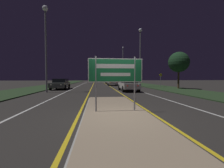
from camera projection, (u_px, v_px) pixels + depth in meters
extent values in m
plane|color=#282623|center=(117.00, 116.00, 6.14)|extent=(160.00, 160.00, 0.00)
cube|color=#999993|center=(115.00, 113.00, 6.66)|extent=(2.81, 9.79, 0.05)
cube|color=gray|center=(115.00, 112.00, 6.66)|extent=(2.69, 9.67, 0.10)
cube|color=#23381E|center=(44.00, 87.00, 25.03)|extent=(5.00, 100.00, 0.08)
cube|color=#23381E|center=(154.00, 86.00, 27.00)|extent=(5.00, 100.00, 0.08)
cube|color=gold|center=(93.00, 85.00, 30.82)|extent=(0.12, 70.00, 0.01)
cube|color=gold|center=(108.00, 85.00, 31.15)|extent=(0.12, 70.00, 0.01)
cube|color=silver|center=(80.00, 85.00, 30.55)|extent=(0.12, 70.00, 0.01)
cube|color=silver|center=(121.00, 85.00, 31.42)|extent=(0.12, 70.00, 0.01)
cube|color=silver|center=(65.00, 85.00, 30.24)|extent=(0.10, 70.00, 0.01)
cube|color=silver|center=(134.00, 85.00, 31.73)|extent=(0.10, 70.00, 0.01)
cylinder|color=gray|center=(96.00, 84.00, 6.52)|extent=(0.07, 0.07, 2.42)
cylinder|color=gray|center=(135.00, 84.00, 6.70)|extent=(0.07, 0.07, 2.42)
cube|color=#19703D|center=(116.00, 70.00, 6.58)|extent=(2.40, 0.04, 1.04)
cube|color=white|center=(116.00, 70.00, 6.56)|extent=(2.40, 0.00, 1.04)
cube|color=#19703D|center=(116.00, 70.00, 6.56)|extent=(2.33, 0.01, 0.98)
cube|color=white|center=(116.00, 66.00, 6.55)|extent=(1.68, 0.01, 0.19)
cube|color=white|center=(116.00, 74.00, 6.56)|extent=(1.32, 0.01, 0.15)
cylinder|color=gray|center=(46.00, 52.00, 15.84)|extent=(0.18, 0.18, 8.66)
sphere|color=white|center=(45.00, 8.00, 15.65)|extent=(0.59, 0.59, 0.59)
cylinder|color=gray|center=(140.00, 59.00, 24.87)|extent=(0.18, 0.18, 9.25)
sphere|color=white|center=(140.00, 30.00, 24.67)|extent=(0.58, 0.58, 0.58)
cylinder|color=gray|center=(123.00, 66.00, 42.34)|extent=(0.18, 0.18, 9.88)
sphere|color=white|center=(123.00, 48.00, 42.12)|extent=(0.47, 0.47, 0.47)
cube|color=silver|center=(128.00, 86.00, 17.57)|extent=(1.76, 4.45, 0.60)
cube|color=black|center=(129.00, 81.00, 17.28)|extent=(1.55, 2.32, 0.49)
sphere|color=red|center=(128.00, 86.00, 15.32)|extent=(0.14, 0.14, 0.14)
sphere|color=red|center=(138.00, 86.00, 15.43)|extent=(0.14, 0.14, 0.14)
cylinder|color=black|center=(119.00, 87.00, 18.87)|extent=(0.22, 0.71, 0.71)
cylinder|color=black|center=(132.00, 87.00, 19.04)|extent=(0.22, 0.71, 0.71)
cylinder|color=black|center=(123.00, 89.00, 16.13)|extent=(0.22, 0.71, 0.71)
cylinder|color=black|center=(138.00, 89.00, 16.30)|extent=(0.22, 0.71, 0.71)
cube|color=silver|center=(112.00, 82.00, 30.29)|extent=(1.82, 4.56, 0.56)
cube|color=black|center=(113.00, 80.00, 29.99)|extent=(1.61, 2.37, 0.44)
sphere|color=red|center=(111.00, 82.00, 27.98)|extent=(0.14, 0.14, 0.14)
sphere|color=red|center=(117.00, 82.00, 28.09)|extent=(0.14, 0.14, 0.14)
cylinder|color=black|center=(108.00, 84.00, 31.61)|extent=(0.22, 0.65, 0.65)
cylinder|color=black|center=(116.00, 84.00, 31.79)|extent=(0.22, 0.65, 0.65)
cylinder|color=black|center=(109.00, 84.00, 28.80)|extent=(0.22, 0.65, 0.65)
cylinder|color=black|center=(118.00, 84.00, 28.98)|extent=(0.22, 0.65, 0.65)
cube|color=#B7B7BC|center=(109.00, 81.00, 38.93)|extent=(1.73, 4.53, 0.58)
cube|color=black|center=(109.00, 79.00, 38.64)|extent=(1.52, 2.36, 0.47)
sphere|color=red|center=(108.00, 81.00, 36.64)|extent=(0.14, 0.14, 0.14)
sphere|color=red|center=(112.00, 81.00, 36.75)|extent=(0.14, 0.14, 0.14)
cylinder|color=black|center=(106.00, 82.00, 40.25)|extent=(0.22, 0.69, 0.69)
cylinder|color=black|center=(112.00, 82.00, 40.42)|extent=(0.22, 0.69, 0.69)
cylinder|color=black|center=(106.00, 83.00, 37.46)|extent=(0.22, 0.69, 0.69)
cylinder|color=black|center=(113.00, 83.00, 37.63)|extent=(0.22, 0.69, 0.69)
cube|color=silver|center=(116.00, 80.00, 52.68)|extent=(1.81, 4.47, 0.62)
cube|color=black|center=(116.00, 79.00, 52.39)|extent=(1.59, 2.33, 0.49)
sphere|color=red|center=(115.00, 80.00, 50.41)|extent=(0.14, 0.14, 0.14)
sphere|color=red|center=(118.00, 80.00, 50.53)|extent=(0.14, 0.14, 0.14)
cylinder|color=black|center=(113.00, 81.00, 53.98)|extent=(0.22, 0.63, 0.63)
cylinder|color=black|center=(118.00, 81.00, 54.16)|extent=(0.22, 0.63, 0.63)
cylinder|color=black|center=(114.00, 81.00, 51.22)|extent=(0.22, 0.63, 0.63)
cylinder|color=black|center=(119.00, 81.00, 51.40)|extent=(0.22, 0.63, 0.63)
cube|color=#4C514C|center=(60.00, 85.00, 20.33)|extent=(1.88, 4.50, 0.60)
cube|color=black|center=(61.00, 81.00, 20.58)|extent=(1.66, 2.34, 0.52)
sphere|color=white|center=(51.00, 85.00, 18.05)|extent=(0.14, 0.14, 0.14)
sphere|color=white|center=(61.00, 85.00, 18.17)|extent=(0.14, 0.14, 0.14)
cylinder|color=black|center=(50.00, 88.00, 18.87)|extent=(0.22, 0.65, 0.65)
cylinder|color=black|center=(65.00, 88.00, 19.05)|extent=(0.22, 0.65, 0.65)
cylinder|color=black|center=(56.00, 86.00, 21.64)|extent=(0.22, 0.65, 0.65)
cylinder|color=black|center=(69.00, 86.00, 21.82)|extent=(0.22, 0.65, 0.65)
cylinder|color=gray|center=(161.00, 81.00, 23.54)|extent=(0.06, 0.06, 1.97)
cube|color=yellow|center=(161.00, 75.00, 23.50)|extent=(0.60, 0.02, 0.60)
cylinder|color=#4C3823|center=(178.00, 78.00, 20.66)|extent=(0.24, 0.24, 3.02)
sphere|color=#19381E|center=(179.00, 62.00, 20.57)|extent=(2.79, 2.79, 2.79)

